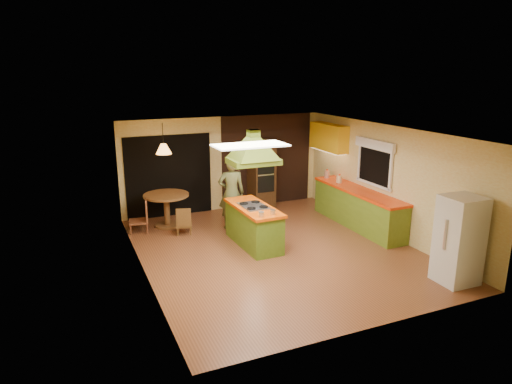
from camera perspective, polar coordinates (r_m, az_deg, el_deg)
name	(u,v)px	position (r m, az deg, el deg)	size (l,w,h in m)	color
ground	(277,250)	(9.71, 2.61, -7.26)	(6.50, 6.50, 0.00)	brown
room_walls	(277,193)	(9.30, 2.70, -0.12)	(5.50, 6.50, 6.50)	beige
ceiling_plane	(278,132)	(9.05, 2.80, 7.53)	(6.50, 6.50, 0.00)	silver
brick_panel	(267,160)	(12.67, 1.37, 4.01)	(2.64, 0.03, 2.50)	#381E14
nook_opening	(169,176)	(11.85, -10.81, 1.97)	(2.20, 0.03, 2.10)	black
right_counter	(358,208)	(11.24, 12.59, -1.95)	(0.62, 3.05, 0.92)	olive
upper_cabinets	(329,137)	(12.28, 9.08, 6.78)	(0.34, 1.40, 0.70)	yellow
window_right	(375,155)	(10.93, 14.64, 4.51)	(0.12, 1.35, 1.06)	black
fluor_panel	(250,145)	(7.52, -0.73, 5.87)	(1.20, 0.60, 0.03)	white
kitchen_island	(254,225)	(9.83, -0.30, -4.19)	(0.75, 1.75, 0.89)	#54761D
range_hood	(253,142)	(9.39, -0.32, 6.29)	(1.01, 0.74, 0.79)	#5B721C
man	(231,193)	(10.77, -3.09, -0.12)	(0.63, 0.41, 1.73)	#50542C
refrigerator	(459,240)	(8.79, 24.06, -5.51)	(0.65, 0.62, 1.59)	silver
wall_oven	(261,174)	(12.36, 0.68, 2.22)	(0.65, 0.63, 1.86)	#482C17
dining_table	(167,204)	(11.15, -11.12, -1.44)	(1.08, 1.08, 0.81)	brown
chair_left	(138,215)	(10.99, -14.52, -2.85)	(0.43, 0.43, 0.79)	brown
chair_near	(184,220)	(10.67, -8.98, -3.48)	(0.35, 0.35, 0.64)	brown
pendant_lamp	(164,149)	(10.85, -11.48, 5.31)	(0.37, 0.37, 0.24)	#FF9E3F
canister_large	(327,174)	(12.14, 8.87, 2.22)	(0.13, 0.13, 0.19)	beige
canister_medium	(339,179)	(11.67, 10.39, 1.59)	(0.13, 0.13, 0.19)	#EEE4BF
canister_small	(338,179)	(11.71, 10.27, 1.55)	(0.11, 0.11, 0.15)	#FFEECD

